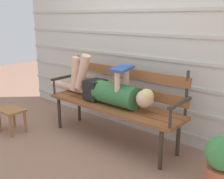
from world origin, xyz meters
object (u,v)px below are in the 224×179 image
at_px(park_bench, 116,99).
at_px(reclining_person, 107,90).
at_px(potted_plant, 222,162).
at_px(footstool, 11,114).

height_order(park_bench, reclining_person, reclining_person).
bearing_deg(reclining_person, potted_plant, -5.52).
height_order(park_bench, potted_plant, park_bench).
distance_m(reclining_person, footstool, 1.32).
xyz_separation_m(reclining_person, potted_plant, (1.42, -0.14, -0.35)).
height_order(footstool, potted_plant, potted_plant).
bearing_deg(reclining_person, park_bench, 42.57).
height_order(park_bench, footstool, park_bench).
relative_size(footstool, potted_plant, 0.70).
distance_m(park_bench, footstool, 1.39).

